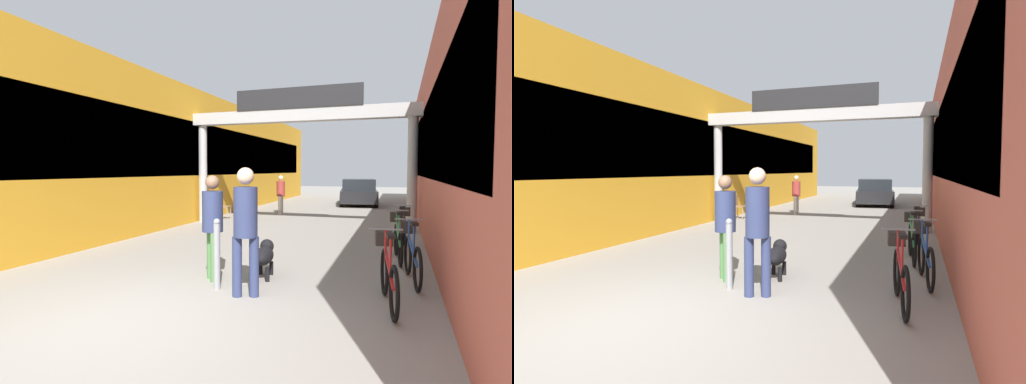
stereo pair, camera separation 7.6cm
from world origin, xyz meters
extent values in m
plane|color=gray|center=(0.00, 0.00, 0.00)|extent=(80.00, 80.00, 0.00)
cube|color=gold|center=(-5.10, 11.00, 2.29)|extent=(3.00, 26.00, 4.58)
cube|color=black|center=(-3.62, 11.00, 2.52)|extent=(0.04, 23.40, 1.83)
cube|color=#B25142|center=(5.10, 11.00, 2.29)|extent=(3.00, 26.00, 4.58)
cube|color=black|center=(3.62, 11.00, 2.52)|extent=(0.04, 23.40, 1.83)
cylinder|color=#B2B2B2|center=(-3.35, 8.50, 1.65)|extent=(0.28, 0.28, 3.30)
cylinder|color=#B2B2B2|center=(3.35, 8.50, 1.65)|extent=(0.28, 0.28, 3.30)
cube|color=#B2B2B2|center=(0.00, 8.50, 3.50)|extent=(7.40, 0.44, 0.39)
cube|color=#232326|center=(0.00, 8.30, 4.01)|extent=(3.96, 0.10, 0.64)
cylinder|color=#4C7F47|center=(0.10, 2.11, 0.40)|extent=(0.20, 0.20, 0.79)
cylinder|color=#4C7F47|center=(0.25, 1.92, 0.40)|extent=(0.20, 0.20, 0.79)
cylinder|color=navy|center=(0.17, 2.02, 1.12)|extent=(0.48, 0.48, 0.66)
sphere|color=#8C664C|center=(0.17, 2.02, 1.59)|extent=(0.32, 0.32, 0.22)
cylinder|color=navy|center=(0.87, 1.36, 0.43)|extent=(0.18, 0.18, 0.85)
cylinder|color=navy|center=(1.10, 1.45, 0.43)|extent=(0.18, 0.18, 0.85)
cylinder|color=navy|center=(0.98, 1.41, 1.20)|extent=(0.44, 0.44, 0.70)
sphere|color=beige|center=(0.98, 1.41, 1.70)|extent=(0.31, 0.31, 0.24)
cylinder|color=silver|center=(-1.51, 11.61, 0.37)|extent=(0.14, 0.14, 0.73)
cylinder|color=silver|center=(-1.51, 11.85, 0.37)|extent=(0.14, 0.14, 0.73)
cylinder|color=#99332D|center=(-1.51, 11.73, 1.03)|extent=(0.35, 0.35, 0.60)
sphere|color=beige|center=(-1.51, 11.73, 1.47)|extent=(0.21, 0.21, 0.21)
ellipsoid|color=black|center=(0.91, 2.43, 0.37)|extent=(0.42, 0.75, 0.28)
sphere|color=black|center=(0.86, 2.74, 0.47)|extent=(0.28, 0.28, 0.24)
sphere|color=white|center=(0.88, 2.64, 0.36)|extent=(0.20, 0.20, 0.17)
cylinder|color=black|center=(0.78, 2.62, 0.11)|extent=(0.08, 0.08, 0.23)
cylinder|color=black|center=(0.97, 2.65, 0.11)|extent=(0.08, 0.08, 0.23)
cylinder|color=black|center=(0.85, 2.20, 0.11)|extent=(0.08, 0.08, 0.23)
cylinder|color=black|center=(1.04, 2.23, 0.11)|extent=(0.08, 0.08, 0.23)
torus|color=black|center=(2.83, 2.15, 0.34)|extent=(0.14, 0.67, 0.67)
torus|color=black|center=(2.97, 1.14, 0.34)|extent=(0.14, 0.67, 0.67)
cube|color=red|center=(2.90, 1.64, 0.52)|extent=(0.17, 0.94, 0.34)
cylinder|color=red|center=(2.92, 1.53, 0.74)|extent=(0.04, 0.04, 0.42)
cube|color=black|center=(2.92, 1.53, 0.96)|extent=(0.13, 0.23, 0.05)
cylinder|color=red|center=(2.84, 2.09, 0.72)|extent=(0.04, 0.04, 0.46)
cylinder|color=gray|center=(2.84, 2.09, 0.96)|extent=(0.46, 0.09, 0.03)
cube|color=#332D28|center=(2.81, 2.29, 0.80)|extent=(0.27, 0.23, 0.20)
torus|color=black|center=(3.16, 3.48, 0.34)|extent=(0.13, 0.67, 0.67)
torus|color=black|center=(3.28, 2.46, 0.34)|extent=(0.13, 0.67, 0.67)
cube|color=#234C9E|center=(3.22, 2.97, 0.52)|extent=(0.14, 0.94, 0.34)
cylinder|color=#234C9E|center=(3.24, 2.85, 0.74)|extent=(0.04, 0.04, 0.42)
cube|color=black|center=(3.24, 2.85, 0.96)|extent=(0.12, 0.23, 0.05)
cylinder|color=#234C9E|center=(3.17, 3.42, 0.72)|extent=(0.04, 0.04, 0.46)
cylinder|color=gray|center=(3.17, 3.42, 0.96)|extent=(0.46, 0.08, 0.03)
cube|color=#332D28|center=(3.15, 3.61, 0.80)|extent=(0.26, 0.23, 0.20)
torus|color=black|center=(2.96, 5.02, 0.34)|extent=(0.11, 0.67, 0.67)
torus|color=black|center=(3.05, 4.00, 0.34)|extent=(0.11, 0.67, 0.67)
cube|color=#338C4C|center=(3.01, 4.51, 0.52)|extent=(0.11, 0.94, 0.34)
cylinder|color=#338C4C|center=(3.02, 4.39, 0.74)|extent=(0.03, 0.03, 0.42)
cube|color=black|center=(3.02, 4.39, 0.96)|extent=(0.12, 0.23, 0.05)
cylinder|color=#338C4C|center=(2.97, 4.96, 0.72)|extent=(0.03, 0.03, 0.46)
cylinder|color=gray|center=(2.97, 4.96, 0.96)|extent=(0.46, 0.07, 0.03)
cube|color=#332D28|center=(2.95, 5.16, 0.80)|extent=(0.26, 0.22, 0.20)
torus|color=black|center=(3.13, 6.25, 0.34)|extent=(0.10, 0.67, 0.67)
torus|color=black|center=(3.05, 5.23, 0.34)|extent=(0.10, 0.67, 0.67)
cube|color=black|center=(3.09, 5.74, 0.52)|extent=(0.11, 0.94, 0.34)
cylinder|color=black|center=(3.08, 5.62, 0.74)|extent=(0.03, 0.03, 0.42)
cube|color=black|center=(3.08, 5.62, 0.96)|extent=(0.12, 0.23, 0.05)
cylinder|color=black|center=(3.13, 6.19, 0.72)|extent=(0.03, 0.03, 0.46)
cylinder|color=gray|center=(3.13, 6.19, 0.96)|extent=(0.46, 0.07, 0.03)
cube|color=#332D28|center=(3.14, 6.39, 0.80)|extent=(0.26, 0.22, 0.20)
cylinder|color=gray|center=(0.45, 1.59, 0.49)|extent=(0.10, 0.10, 0.99)
sphere|color=gray|center=(0.45, 1.59, 1.02)|extent=(0.10, 0.10, 0.10)
cylinder|color=gray|center=(-2.80, 9.60, 0.23)|extent=(0.03, 0.03, 0.45)
cylinder|color=gray|center=(-2.79, 9.27, 0.23)|extent=(0.03, 0.03, 0.45)
cylinder|color=gray|center=(-3.14, 9.59, 0.23)|extent=(0.03, 0.03, 0.45)
cylinder|color=gray|center=(-3.13, 9.25, 0.23)|extent=(0.03, 0.03, 0.45)
cube|color=olive|center=(-2.97, 9.43, 0.47)|extent=(0.41, 0.41, 0.04)
cube|color=olive|center=(-3.15, 9.42, 0.69)|extent=(0.05, 0.40, 0.40)
cylinder|color=gray|center=(-3.05, 11.00, 0.23)|extent=(0.04, 0.04, 0.45)
cylinder|color=gray|center=(-2.73, 11.11, 0.23)|extent=(0.04, 0.04, 0.45)
cylinder|color=gray|center=(-2.94, 10.68, 0.23)|extent=(0.04, 0.04, 0.45)
cylinder|color=gray|center=(-2.62, 10.79, 0.23)|extent=(0.04, 0.04, 0.45)
cube|color=olive|center=(-2.84, 10.89, 0.47)|extent=(0.51, 0.51, 0.04)
cube|color=olive|center=(-2.78, 10.72, 0.69)|extent=(0.39, 0.17, 0.40)
cube|color=black|center=(1.04, 17.28, 0.48)|extent=(2.15, 4.16, 0.60)
cube|color=#1E2328|center=(1.05, 17.13, 1.06)|extent=(1.79, 2.35, 0.55)
cylinder|color=black|center=(0.10, 18.64, 0.30)|extent=(0.26, 0.62, 0.60)
cylinder|color=black|center=(1.68, 18.81, 0.30)|extent=(0.26, 0.62, 0.60)
cylinder|color=black|center=(0.40, 15.76, 0.30)|extent=(0.26, 0.62, 0.60)
cylinder|color=black|center=(1.98, 15.92, 0.30)|extent=(0.26, 0.62, 0.60)
camera|label=1|loc=(3.00, -3.77, 1.79)|focal=28.00mm
camera|label=2|loc=(3.08, -3.75, 1.79)|focal=28.00mm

